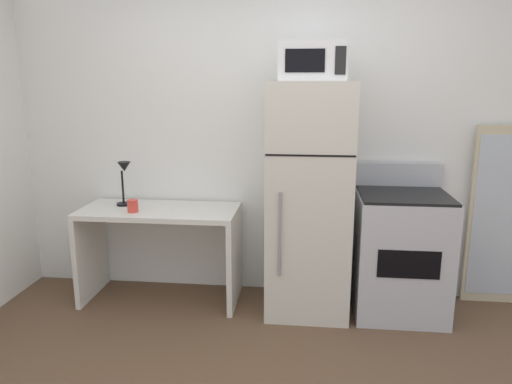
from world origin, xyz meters
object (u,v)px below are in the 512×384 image
(refrigerator, at_px, (309,200))
(oven_range, at_px, (400,253))
(microwave, at_px, (312,62))
(desk, at_px, (160,236))
(desk_lamp, at_px, (124,176))
(coffee_mug, at_px, (133,206))
(leaning_mirror, at_px, (498,217))

(refrigerator, bearing_deg, oven_range, 0.85)
(refrigerator, height_order, microwave, microwave)
(desk, height_order, desk_lamp, desk_lamp)
(refrigerator, bearing_deg, coffee_mug, -176.08)
(refrigerator, xyz_separation_m, microwave, (0.00, -0.02, 0.99))
(microwave, height_order, leaning_mirror, microwave)
(coffee_mug, distance_m, leaning_mirror, 2.79)
(desk_lamp, height_order, coffee_mug, desk_lamp)
(coffee_mug, height_order, refrigerator, refrigerator)
(refrigerator, relative_size, leaning_mirror, 1.22)
(leaning_mirror, bearing_deg, oven_range, -161.53)
(desk, relative_size, desk_lamp, 3.45)
(desk_lamp, height_order, microwave, microwave)
(oven_range, bearing_deg, refrigerator, -179.15)
(microwave, bearing_deg, coffee_mug, -176.99)
(desk, relative_size, leaning_mirror, 0.87)
(desk_lamp, bearing_deg, microwave, -4.26)
(desk_lamp, height_order, leaning_mirror, leaning_mirror)
(desk, relative_size, microwave, 2.65)
(desk, xyz_separation_m, leaning_mirror, (2.60, 0.23, 0.17))
(desk, distance_m, microwave, 1.75)
(refrigerator, relative_size, microwave, 3.73)
(desk_lamp, xyz_separation_m, coffee_mug, (0.13, -0.18, -0.19))
(desk, height_order, refrigerator, refrigerator)
(desk, relative_size, oven_range, 1.11)
(coffee_mug, xyz_separation_m, leaning_mirror, (2.77, 0.36, -0.10))
(refrigerator, bearing_deg, desk_lamp, 176.58)
(coffee_mug, relative_size, oven_range, 0.09)
(refrigerator, bearing_deg, microwave, -89.68)
(leaning_mirror, bearing_deg, coffee_mug, -172.68)
(desk_lamp, bearing_deg, oven_range, -2.05)
(desk_lamp, xyz_separation_m, oven_range, (2.13, -0.08, -0.52))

